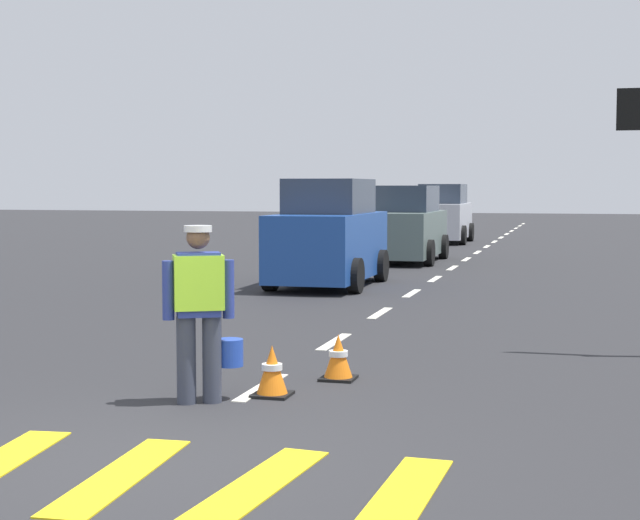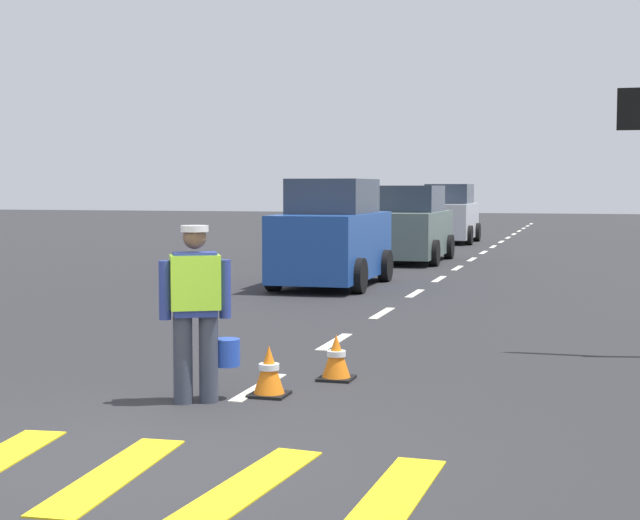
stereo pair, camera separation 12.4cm
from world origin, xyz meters
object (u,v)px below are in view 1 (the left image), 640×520
road_worker (201,304)px  traffic_cone_far (272,371)px  traffic_cone_near (338,357)px  car_oncoming_second (405,226)px  car_oncoming_third (443,216)px  car_oncoming_lead (329,236)px

road_worker → traffic_cone_far: 0.98m
traffic_cone_near → traffic_cone_far: traffic_cone_far is taller
traffic_cone_near → traffic_cone_far: 1.04m
road_worker → traffic_cone_near: road_worker is taller
traffic_cone_far → car_oncoming_second: (-1.76, 17.18, 0.71)m
car_oncoming_third → car_oncoming_lead: car_oncoming_lead is taller
road_worker → car_oncoming_second: size_ratio=0.39×
car_oncoming_lead → car_oncoming_second: car_oncoming_lead is taller
traffic_cone_far → car_oncoming_second: size_ratio=0.12×
car_oncoming_third → car_oncoming_lead: 16.02m
road_worker → traffic_cone_near: 1.84m
traffic_cone_near → traffic_cone_far: size_ratio=0.97×
traffic_cone_near → car_oncoming_lead: (-2.54, 9.41, 0.78)m
traffic_cone_far → car_oncoming_second: car_oncoming_second is taller
traffic_cone_far → car_oncoming_lead: size_ratio=0.13×
road_worker → car_oncoming_lead: (-1.57, 10.80, 0.08)m
traffic_cone_far → car_oncoming_second: bearing=95.8°
traffic_cone_far → car_oncoming_lead: bearing=101.5°
traffic_cone_near → car_oncoming_third: size_ratio=0.13×
traffic_cone_near → traffic_cone_far: bearing=-114.1°
traffic_cone_near → car_oncoming_lead: car_oncoming_lead is taller
road_worker → car_oncoming_second: car_oncoming_second is taller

